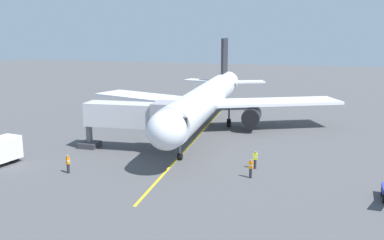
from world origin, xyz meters
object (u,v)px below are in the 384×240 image
jet_bridge (137,116)px  ground_crew_marshaller (68,164)px  airplane (206,100)px  ground_crew_wing_walker (255,159)px  ground_crew_loader (251,168)px

jet_bridge → ground_crew_marshaller: jet_bridge is taller
airplane → jet_bridge: airplane is taller
ground_crew_marshaller → ground_crew_wing_walker: same height
airplane → ground_crew_loader: size_ratio=23.59×
jet_bridge → ground_crew_loader: size_ratio=6.71×
ground_crew_marshaller → ground_crew_loader: 16.54m
ground_crew_marshaller → airplane: bearing=-110.6°
airplane → ground_crew_loader: airplane is taller
ground_crew_wing_walker → airplane: bearing=-59.8°
airplane → ground_crew_loader: (-8.47, 17.34, -3.12)m
airplane → ground_crew_loader: 19.55m
ground_crew_marshaller → ground_crew_loader: size_ratio=1.00×
airplane → jet_bridge: (4.71, 11.57, -0.24)m
jet_bridge → airplane: bearing=-112.1°
ground_crew_loader → jet_bridge: bearing=-23.6°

